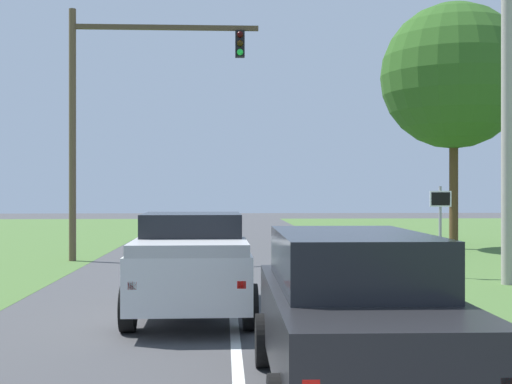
{
  "coord_description": "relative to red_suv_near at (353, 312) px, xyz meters",
  "views": [
    {
      "loc": [
        -0.19,
        -2.44,
        2.39
      ],
      "look_at": [
        0.71,
        16.81,
        2.36
      ],
      "focal_mm": 48.72,
      "sensor_mm": 36.0,
      "label": 1
    }
  ],
  "objects": [
    {
      "name": "oak_tree_right",
      "position": [
        7.98,
        20.24,
        6.11
      ],
      "size": [
        5.98,
        5.98,
        10.11
      ],
      "color": "#4C351E",
      "rests_on": "ground_plane"
    },
    {
      "name": "traffic_light",
      "position": [
        -5.13,
        16.03,
        4.54
      ],
      "size": [
        6.47,
        0.4,
        8.6
      ],
      "color": "brown",
      "rests_on": "ground_plane"
    },
    {
      "name": "ground_plane",
      "position": [
        -1.29,
        6.71,
        -1.0
      ],
      "size": [
        120.0,
        120.0,
        0.0
      ],
      "primitive_type": "plane",
      "color": "#424244"
    },
    {
      "name": "keep_moving_sign",
      "position": [
        4.49,
        10.98,
        0.61
      ],
      "size": [
        0.6,
        0.09,
        2.52
      ],
      "color": "gray",
      "rests_on": "ground_plane"
    },
    {
      "name": "utility_pole_right",
      "position": [
        5.73,
        9.46,
        3.78
      ],
      "size": [
        0.28,
        0.28,
        9.56
      ],
      "primitive_type": "cylinder",
      "color": "#9E998E",
      "rests_on": "ground_plane"
    },
    {
      "name": "red_suv_near",
      "position": [
        0.0,
        0.0,
        0.0
      ],
      "size": [
        2.17,
        5.02,
        1.9
      ],
      "color": "black",
      "rests_on": "ground_plane"
    },
    {
      "name": "pickup_truck_lead",
      "position": [
        -2.08,
        5.43,
        0.01
      ],
      "size": [
        2.37,
        5.27,
        1.96
      ],
      "color": "silver",
      "rests_on": "ground_plane"
    }
  ]
}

